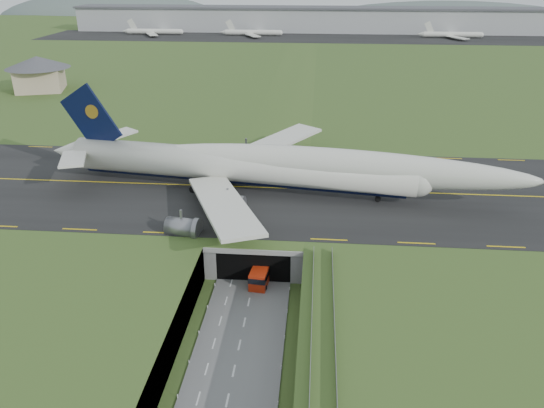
{
  "coord_description": "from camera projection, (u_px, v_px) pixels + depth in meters",
  "views": [
    {
      "loc": [
        9.33,
        -64.59,
        47.19
      ],
      "look_at": [
        1.99,
        20.0,
        8.52
      ],
      "focal_mm": 35.0,
      "sensor_mm": 36.0,
      "label": 1
    }
  ],
  "objects": [
    {
      "name": "tunnel_portal",
      "position": [
        259.0,
        238.0,
        92.62
      ],
      "size": [
        17.0,
        22.3,
        6.0
      ],
      "color": "gray",
      "rests_on": "ground"
    },
    {
      "name": "jumbo_jet",
      "position": [
        272.0,
        167.0,
        101.95
      ],
      "size": [
        95.84,
        60.98,
        20.37
      ],
      "rotation": [
        0.0,
        0.0,
        -0.14
      ],
      "color": "silver",
      "rests_on": "ground"
    },
    {
      "name": "service_building",
      "position": [
        39.0,
        70.0,
        184.98
      ],
      "size": [
        27.22,
        27.22,
        11.91
      ],
      "rotation": [
        0.0,
        0.0,
        0.29
      ],
      "color": "#C6AD8F",
      "rests_on": "ground"
    },
    {
      "name": "distant_hills",
      "position": [
        383.0,
        27.0,
        465.31
      ],
      "size": [
        700.0,
        91.0,
        60.0
      ],
      "color": "#4F5F5C",
      "rests_on": "ground"
    },
    {
      "name": "airfield_deck",
      "position": [
        247.0,
        294.0,
        77.61
      ],
      "size": [
        800.0,
        800.0,
        6.0
      ],
      "primitive_type": "cube",
      "color": "gray",
      "rests_on": "ground"
    },
    {
      "name": "cargo_terminal",
      "position": [
        306.0,
        19.0,
        344.54
      ],
      "size": [
        320.0,
        67.0,
        15.6
      ],
      "color": "#B2B2B2",
      "rests_on": "ground"
    },
    {
      "name": "shuttle_tram",
      "position": [
        261.0,
        273.0,
        85.41
      ],
      "size": [
        3.47,
        7.39,
        2.92
      ],
      "rotation": [
        0.0,
        0.0,
        -0.11
      ],
      "color": "#B7250C",
      "rests_on": "ground"
    },
    {
      "name": "guideway",
      "position": [
        323.0,
        379.0,
        58.45
      ],
      "size": [
        3.0,
        53.0,
        7.05
      ],
      "color": "#A8A8A3",
      "rests_on": "ground"
    },
    {
      "name": "ground",
      "position": [
        247.0,
        311.0,
        78.85
      ],
      "size": [
        900.0,
        900.0,
        0.0
      ],
      "primitive_type": "plane",
      "color": "#335020",
      "rests_on": "ground"
    },
    {
      "name": "trench_road",
      "position": [
        240.0,
        343.0,
        72.01
      ],
      "size": [
        12.0,
        75.0,
        0.2
      ],
      "primitive_type": "cube",
      "color": "slate",
      "rests_on": "ground"
    },
    {
      "name": "taxiway",
      "position": [
        268.0,
        188.0,
        106.25
      ],
      "size": [
        800.0,
        44.0,
        0.18
      ],
      "primitive_type": "cube",
      "color": "black",
      "rests_on": "airfield_deck"
    }
  ]
}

